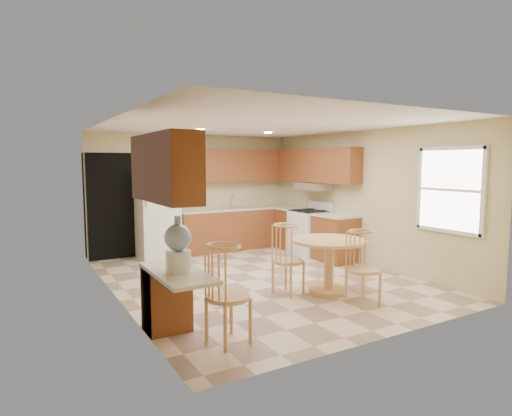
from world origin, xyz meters
TOP-DOWN VIEW (x-y plane):
  - floor at (0.00, 0.00)m, footprint 5.50×5.50m
  - ceiling at (0.00, 0.00)m, footprint 4.50×5.50m
  - wall_back at (0.00, 2.75)m, footprint 4.50×0.02m
  - wall_front at (0.00, -2.75)m, footprint 4.50×0.02m
  - wall_left at (-2.25, 0.00)m, footprint 0.02×5.50m
  - wall_right at (2.25, 0.00)m, footprint 0.02×5.50m
  - doorway at (-1.75, 2.73)m, footprint 0.90×0.02m
  - base_cab_back at (0.88, 2.45)m, footprint 2.75×0.60m
  - counter_back at (0.88, 2.45)m, footprint 2.75×0.63m
  - base_cab_right_a at (1.95, 1.85)m, footprint 0.60×0.59m
  - counter_right_a at (1.95, 1.85)m, footprint 0.63×0.59m
  - base_cab_right_b at (1.95, 0.40)m, footprint 0.60×0.80m
  - counter_right_b at (1.95, 0.40)m, footprint 0.63×0.80m
  - upper_cab_back at (0.88, 2.58)m, footprint 2.75×0.33m
  - upper_cab_right at (2.08, 1.21)m, footprint 0.33×2.42m
  - upper_cab_left at (-2.08, -1.60)m, footprint 0.33×1.40m
  - sink at (0.85, 2.45)m, footprint 0.78×0.44m
  - range_hood at (2.00, 1.18)m, footprint 0.50×0.76m
  - desk_pedestal at (-2.00, -1.32)m, footprint 0.48×0.42m
  - desk_top at (-2.00, -1.70)m, footprint 0.50×1.20m
  - window at (2.23, -1.85)m, footprint 0.06×1.12m
  - can_light_a at (-0.50, 1.20)m, footprint 0.14×0.14m
  - can_light_b at (0.90, 1.20)m, footprint 0.14×0.14m
  - refrigerator at (-0.95, 2.40)m, footprint 0.76×0.74m
  - stove at (1.92, 1.18)m, footprint 0.65×0.76m
  - dining_table at (0.51, -1.14)m, footprint 1.07×1.07m
  - chair_table_a at (-0.04, -0.99)m, footprint 0.45×0.58m
  - chair_table_b at (0.56, -1.89)m, footprint 0.44×0.44m
  - chair_desk at (-1.55, -2.09)m, footprint 0.46×0.60m
  - water_crock at (-2.00, -1.74)m, footprint 0.28×0.28m

SIDE VIEW (x-z plane):
  - floor at x=0.00m, z-range 0.00..0.00m
  - desk_pedestal at x=-2.00m, z-range 0.00..0.72m
  - base_cab_back at x=0.88m, z-range 0.00..0.87m
  - base_cab_right_a at x=1.95m, z-range 0.00..0.87m
  - base_cab_right_b at x=1.95m, z-range 0.00..0.87m
  - stove at x=1.92m, z-range -0.08..1.01m
  - dining_table at x=0.51m, z-range 0.12..0.92m
  - chair_table_b at x=0.56m, z-range 0.11..1.10m
  - chair_table_a at x=-0.04m, z-range 0.11..1.13m
  - chair_desk at x=-1.55m, z-range 0.12..1.16m
  - desk_top at x=-2.00m, z-range 0.73..0.77m
  - refrigerator at x=-0.95m, z-range 0.00..1.73m
  - counter_back at x=0.88m, z-range 0.87..0.91m
  - counter_right_a at x=1.95m, z-range 0.87..0.91m
  - counter_right_b at x=1.95m, z-range 0.87..0.91m
  - sink at x=0.85m, z-range 0.91..0.92m
  - water_crock at x=-2.00m, z-range 0.74..1.33m
  - doorway at x=-1.75m, z-range 0.00..2.10m
  - wall_back at x=0.00m, z-range 0.00..2.50m
  - wall_front at x=0.00m, z-range 0.00..2.50m
  - wall_left at x=-2.25m, z-range 0.00..2.50m
  - wall_right at x=2.25m, z-range 0.00..2.50m
  - range_hood at x=2.00m, z-range 1.35..1.49m
  - window at x=2.23m, z-range 0.85..2.15m
  - upper_cab_back at x=0.88m, z-range 1.50..2.20m
  - upper_cab_right at x=2.08m, z-range 1.50..2.20m
  - upper_cab_left at x=-2.08m, z-range 1.50..2.20m
  - can_light_a at x=-0.50m, z-range 2.48..2.49m
  - can_light_b at x=0.90m, z-range 2.48..2.49m
  - ceiling at x=0.00m, z-range 2.49..2.51m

